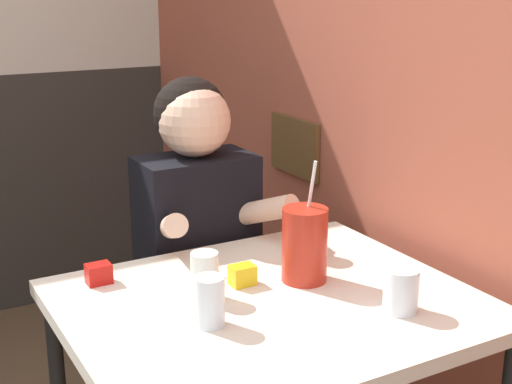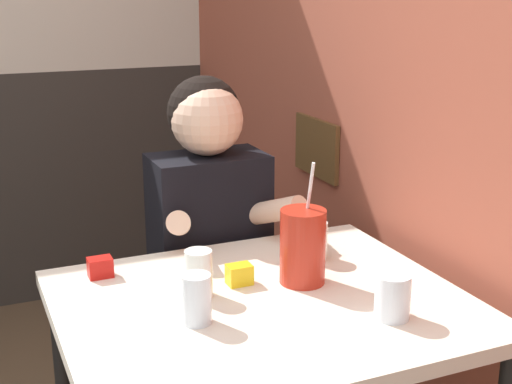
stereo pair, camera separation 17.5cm
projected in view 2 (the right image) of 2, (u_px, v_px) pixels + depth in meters
name	position (u px, v px, depth m)	size (l,w,h in m)	color
brick_wall_right	(315.00, 24.00, 2.44)	(0.08, 4.25, 2.70)	#9E4C38
main_table	(263.00, 330.00, 1.68)	(0.93, 0.78, 0.78)	beige
person_seated	(210.00, 265.00, 2.18)	(0.42, 0.41, 1.23)	black
cocktail_pitcher	(303.00, 246.00, 1.73)	(0.11, 0.11, 0.31)	#B22819
glass_near_pitcher	(392.00, 296.00, 1.56)	(0.08, 0.08, 0.10)	silver
glass_center	(199.00, 273.00, 1.66)	(0.07, 0.07, 0.11)	silver
glass_far_side	(313.00, 240.00, 1.90)	(0.08, 0.08, 0.10)	silver
glass_by_brick	(196.00, 299.00, 1.53)	(0.07, 0.07, 0.11)	silver
condiment_ketchup	(100.00, 267.00, 1.78)	(0.06, 0.04, 0.05)	#B7140F
condiment_mustard	(239.00, 275.00, 1.74)	(0.06, 0.04, 0.05)	yellow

